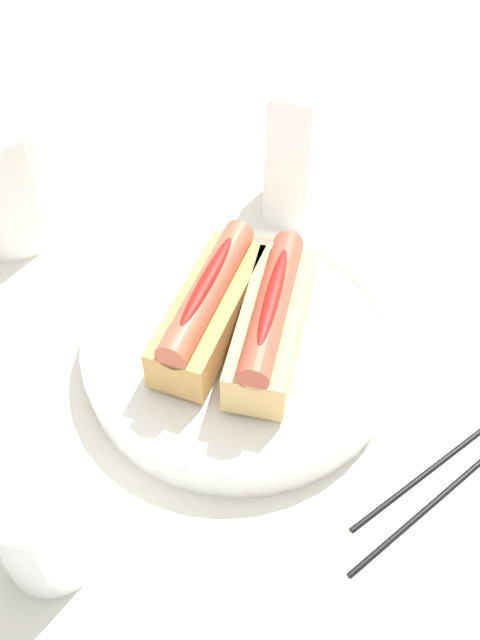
% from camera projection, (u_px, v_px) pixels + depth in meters
% --- Properties ---
extents(ground_plane, '(2.40, 2.40, 0.00)m').
position_uv_depth(ground_plane, '(237.00, 350.00, 0.68)').
color(ground_plane, silver).
extents(serving_bowl, '(0.27, 0.27, 0.03)m').
position_uv_depth(serving_bowl, '(240.00, 347.00, 0.65)').
color(serving_bowl, white).
rests_on(serving_bowl, ground_plane).
extents(hotdog_front, '(0.16, 0.10, 0.06)m').
position_uv_depth(hotdog_front, '(272.00, 321.00, 0.62)').
color(hotdog_front, '#DBB270').
rests_on(hotdog_front, serving_bowl).
extents(hotdog_back, '(0.16, 0.09, 0.06)m').
position_uv_depth(hotdog_back, '(208.00, 307.00, 0.63)').
color(hotdog_back, tan).
rests_on(hotdog_back, serving_bowl).
extents(water_glass, '(0.07, 0.07, 0.09)m').
position_uv_depth(water_glass, '(45.00, 530.00, 0.52)').
color(water_glass, white).
rests_on(water_glass, ground_plane).
extents(paper_towel_roll, '(0.11, 0.11, 0.13)m').
position_uv_depth(paper_towel_roll, '(0.00, 174.00, 0.73)').
color(paper_towel_roll, white).
rests_on(paper_towel_roll, ground_plane).
extents(napkin_box, '(0.12, 0.07, 0.15)m').
position_uv_depth(napkin_box, '(303.00, 139.00, 0.75)').
color(napkin_box, white).
rests_on(napkin_box, ground_plane).
extents(chopstick_near, '(0.21, 0.07, 0.01)m').
position_uv_depth(chopstick_near, '(453.00, 452.00, 0.61)').
color(chopstick_near, black).
rests_on(chopstick_near, ground_plane).
extents(chopstick_far, '(0.21, 0.07, 0.01)m').
position_uv_depth(chopstick_far, '(451.00, 487.00, 0.58)').
color(chopstick_far, black).
rests_on(chopstick_far, ground_plane).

